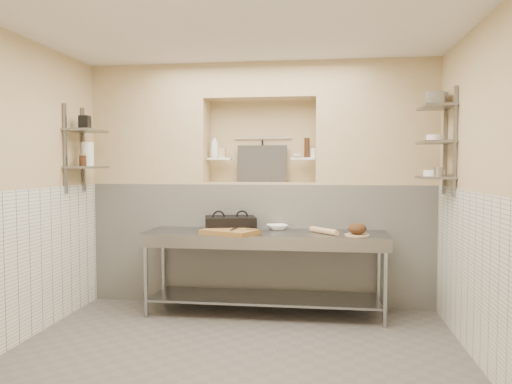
% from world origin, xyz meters
% --- Properties ---
extents(floor, '(4.00, 3.90, 0.10)m').
position_xyz_m(floor, '(0.00, 0.00, -0.05)').
color(floor, '#615B56').
rests_on(floor, ground).
extents(ceiling, '(4.00, 3.90, 0.10)m').
position_xyz_m(ceiling, '(0.00, 0.00, 2.85)').
color(ceiling, silver).
rests_on(ceiling, ground).
extents(wall_left, '(0.10, 3.90, 2.80)m').
position_xyz_m(wall_left, '(-2.05, 0.00, 1.40)').
color(wall_left, tan).
rests_on(wall_left, ground).
extents(wall_right, '(0.10, 3.90, 2.80)m').
position_xyz_m(wall_right, '(2.05, 0.00, 1.40)').
color(wall_right, tan).
rests_on(wall_right, ground).
extents(wall_back, '(4.00, 0.10, 2.80)m').
position_xyz_m(wall_back, '(0.00, 2.00, 1.40)').
color(wall_back, tan).
rests_on(wall_back, ground).
extents(wall_front, '(4.00, 0.10, 2.80)m').
position_xyz_m(wall_front, '(0.00, -2.00, 1.40)').
color(wall_front, tan).
rests_on(wall_front, ground).
extents(backwall_lower, '(4.00, 0.40, 1.40)m').
position_xyz_m(backwall_lower, '(0.00, 1.75, 0.70)').
color(backwall_lower, silver).
rests_on(backwall_lower, floor).
extents(alcove_sill, '(1.30, 0.40, 0.02)m').
position_xyz_m(alcove_sill, '(0.00, 1.75, 1.41)').
color(alcove_sill, tan).
rests_on(alcove_sill, backwall_lower).
extents(backwall_pillar_left, '(1.35, 0.40, 1.40)m').
position_xyz_m(backwall_pillar_left, '(-1.33, 1.75, 2.10)').
color(backwall_pillar_left, tan).
rests_on(backwall_pillar_left, backwall_lower).
extents(backwall_pillar_right, '(1.35, 0.40, 1.40)m').
position_xyz_m(backwall_pillar_right, '(1.33, 1.75, 2.10)').
color(backwall_pillar_right, tan).
rests_on(backwall_pillar_right, backwall_lower).
extents(backwall_header, '(1.30, 0.40, 0.40)m').
position_xyz_m(backwall_header, '(0.00, 1.75, 2.60)').
color(backwall_header, tan).
rests_on(backwall_header, backwall_lower).
extents(wainscot_left, '(0.02, 3.90, 1.40)m').
position_xyz_m(wainscot_left, '(-1.99, 0.00, 0.70)').
color(wainscot_left, silver).
rests_on(wainscot_left, floor).
extents(wainscot_right, '(0.02, 3.90, 1.40)m').
position_xyz_m(wainscot_right, '(1.99, 0.00, 0.70)').
color(wainscot_right, silver).
rests_on(wainscot_right, floor).
extents(alcove_shelf_left, '(0.28, 0.16, 0.02)m').
position_xyz_m(alcove_shelf_left, '(-0.50, 1.75, 1.70)').
color(alcove_shelf_left, white).
rests_on(alcove_shelf_left, backwall_lower).
extents(alcove_shelf_right, '(0.28, 0.16, 0.02)m').
position_xyz_m(alcove_shelf_right, '(0.50, 1.75, 1.70)').
color(alcove_shelf_right, white).
rests_on(alcove_shelf_right, backwall_lower).
extents(utensil_rail, '(0.70, 0.02, 0.02)m').
position_xyz_m(utensil_rail, '(0.00, 1.92, 1.95)').
color(utensil_rail, gray).
rests_on(utensil_rail, wall_back).
extents(hanging_steel, '(0.02, 0.02, 0.30)m').
position_xyz_m(hanging_steel, '(0.00, 1.90, 1.78)').
color(hanging_steel, black).
rests_on(hanging_steel, utensil_rail).
extents(splash_panel, '(0.60, 0.08, 0.45)m').
position_xyz_m(splash_panel, '(0.00, 1.85, 1.64)').
color(splash_panel, '#383330').
rests_on(splash_panel, alcove_sill).
extents(shelf_rail_left_a, '(0.03, 0.03, 0.95)m').
position_xyz_m(shelf_rail_left_a, '(-1.98, 1.25, 1.80)').
color(shelf_rail_left_a, slate).
rests_on(shelf_rail_left_a, wall_left).
extents(shelf_rail_left_b, '(0.03, 0.03, 0.95)m').
position_xyz_m(shelf_rail_left_b, '(-1.98, 0.85, 1.80)').
color(shelf_rail_left_b, slate).
rests_on(shelf_rail_left_b, wall_left).
extents(wall_shelf_left_lower, '(0.30, 0.50, 0.02)m').
position_xyz_m(wall_shelf_left_lower, '(-1.84, 1.05, 1.60)').
color(wall_shelf_left_lower, slate).
rests_on(wall_shelf_left_lower, wall_left).
extents(wall_shelf_left_upper, '(0.30, 0.50, 0.03)m').
position_xyz_m(wall_shelf_left_upper, '(-1.84, 1.05, 2.00)').
color(wall_shelf_left_upper, slate).
rests_on(wall_shelf_left_upper, wall_left).
extents(shelf_rail_right_a, '(0.03, 0.03, 1.05)m').
position_xyz_m(shelf_rail_right_a, '(1.98, 1.25, 1.85)').
color(shelf_rail_right_a, slate).
rests_on(shelf_rail_right_a, wall_right).
extents(shelf_rail_right_b, '(0.03, 0.03, 1.05)m').
position_xyz_m(shelf_rail_right_b, '(1.98, 0.85, 1.85)').
color(shelf_rail_right_b, slate).
rests_on(shelf_rail_right_b, wall_right).
extents(wall_shelf_right_lower, '(0.30, 0.50, 0.02)m').
position_xyz_m(wall_shelf_right_lower, '(1.84, 1.05, 1.50)').
color(wall_shelf_right_lower, slate).
rests_on(wall_shelf_right_lower, wall_right).
extents(wall_shelf_right_mid, '(0.30, 0.50, 0.02)m').
position_xyz_m(wall_shelf_right_mid, '(1.84, 1.05, 1.85)').
color(wall_shelf_right_mid, slate).
rests_on(wall_shelf_right_mid, wall_right).
extents(wall_shelf_right_upper, '(0.30, 0.50, 0.03)m').
position_xyz_m(wall_shelf_right_upper, '(1.84, 1.05, 2.20)').
color(wall_shelf_right_upper, slate).
rests_on(wall_shelf_right_upper, wall_right).
extents(prep_table, '(2.60, 0.70, 0.90)m').
position_xyz_m(prep_table, '(0.11, 1.18, 0.64)').
color(prep_table, gray).
rests_on(prep_table, floor).
extents(panini_press, '(0.63, 0.52, 0.15)m').
position_xyz_m(panini_press, '(-0.29, 1.32, 0.98)').
color(panini_press, black).
rests_on(panini_press, prep_table).
extents(cutting_board, '(0.65, 0.56, 0.05)m').
position_xyz_m(cutting_board, '(-0.23, 1.00, 0.92)').
color(cutting_board, olive).
rests_on(cutting_board, prep_table).
extents(knife_blade, '(0.23, 0.11, 0.01)m').
position_xyz_m(knife_blade, '(0.04, 1.05, 0.95)').
color(knife_blade, gray).
rests_on(knife_blade, cutting_board).
extents(tongs, '(0.05, 0.26, 0.02)m').
position_xyz_m(tongs, '(-0.19, 0.97, 0.96)').
color(tongs, gray).
rests_on(tongs, cutting_board).
extents(mixing_bowl, '(0.31, 0.31, 0.06)m').
position_xyz_m(mixing_bowl, '(0.23, 1.41, 0.93)').
color(mixing_bowl, white).
rests_on(mixing_bowl, prep_table).
extents(rolling_pin, '(0.31, 0.35, 0.06)m').
position_xyz_m(rolling_pin, '(0.75, 1.16, 0.93)').
color(rolling_pin, tan).
rests_on(rolling_pin, prep_table).
extents(bread_board, '(0.25, 0.25, 0.01)m').
position_xyz_m(bread_board, '(1.08, 1.06, 0.91)').
color(bread_board, tan).
rests_on(bread_board, prep_table).
extents(bread_loaf, '(0.19, 0.19, 0.11)m').
position_xyz_m(bread_loaf, '(1.08, 1.06, 0.97)').
color(bread_loaf, '#4C2D19').
rests_on(bread_loaf, bread_board).
extents(bottle_soap, '(0.11, 0.11, 0.27)m').
position_xyz_m(bottle_soap, '(-0.56, 1.73, 1.85)').
color(bottle_soap, white).
rests_on(bottle_soap, alcove_shelf_left).
extents(jar_alcove, '(0.08, 0.08, 0.11)m').
position_xyz_m(jar_alcove, '(-0.47, 1.74, 1.77)').
color(jar_alcove, tan).
rests_on(jar_alcove, alcove_shelf_left).
extents(bowl_alcove, '(0.17, 0.17, 0.04)m').
position_xyz_m(bowl_alcove, '(0.44, 1.71, 1.73)').
color(bowl_alcove, white).
rests_on(bowl_alcove, alcove_shelf_right).
extents(condiment_a, '(0.06, 0.06, 0.23)m').
position_xyz_m(condiment_a, '(0.54, 1.78, 1.83)').
color(condiment_a, '#361D10').
rests_on(condiment_a, alcove_shelf_right).
extents(condiment_b, '(0.05, 0.05, 0.22)m').
position_xyz_m(condiment_b, '(0.55, 1.74, 1.82)').
color(condiment_b, '#361D10').
rests_on(condiment_b, alcove_shelf_right).
extents(condiment_c, '(0.06, 0.06, 0.11)m').
position_xyz_m(condiment_c, '(0.62, 1.74, 1.77)').
color(condiment_c, white).
rests_on(condiment_c, alcove_shelf_right).
extents(jug_left, '(0.13, 0.13, 0.27)m').
position_xyz_m(jug_left, '(-1.84, 1.08, 1.75)').
color(jug_left, white).
rests_on(jug_left, wall_shelf_left_lower).
extents(jar_left, '(0.08, 0.08, 0.12)m').
position_xyz_m(jar_left, '(-1.84, 0.97, 1.67)').
color(jar_left, '#361D10').
rests_on(jar_left, wall_shelf_left_lower).
extents(box_left_upper, '(0.11, 0.11, 0.15)m').
position_xyz_m(box_left_upper, '(-1.84, 1.03, 2.09)').
color(box_left_upper, black).
rests_on(box_left_upper, wall_shelf_left_upper).
extents(bowl_right, '(0.21, 0.21, 0.06)m').
position_xyz_m(bowl_right, '(1.84, 1.10, 1.54)').
color(bowl_right, white).
rests_on(bowl_right, wall_shelf_right_lower).
extents(canister_right, '(0.09, 0.09, 0.09)m').
position_xyz_m(canister_right, '(1.84, 0.90, 1.56)').
color(canister_right, gray).
rests_on(canister_right, wall_shelf_right_lower).
extents(bowl_right_mid, '(0.17, 0.17, 0.06)m').
position_xyz_m(bowl_right_mid, '(1.84, 1.08, 1.89)').
color(bowl_right_mid, white).
rests_on(bowl_right_mid, wall_shelf_right_mid).
extents(basket_right, '(0.22, 0.25, 0.14)m').
position_xyz_m(basket_right, '(1.84, 1.12, 2.28)').
color(basket_right, gray).
rests_on(basket_right, wall_shelf_right_upper).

